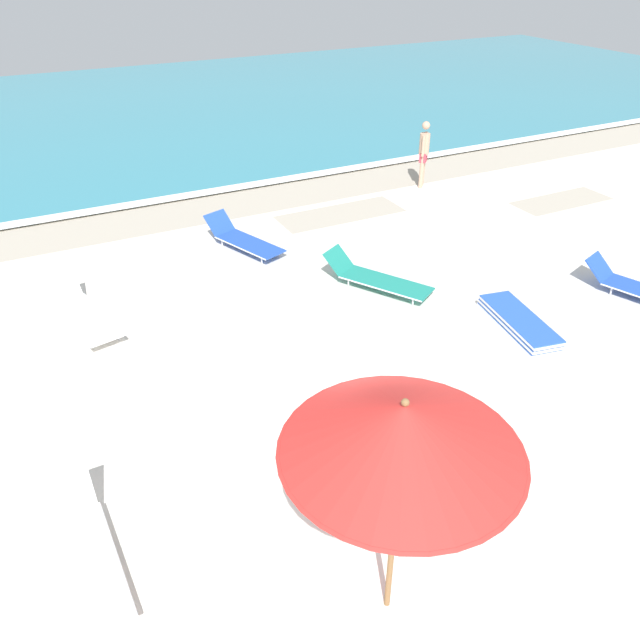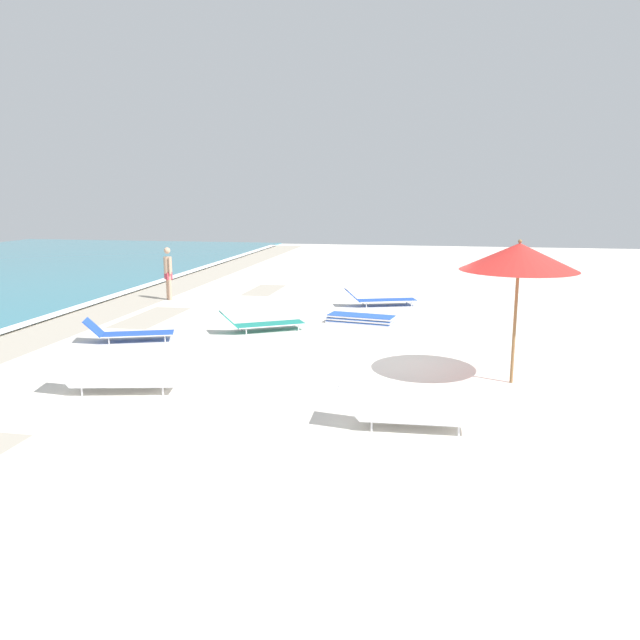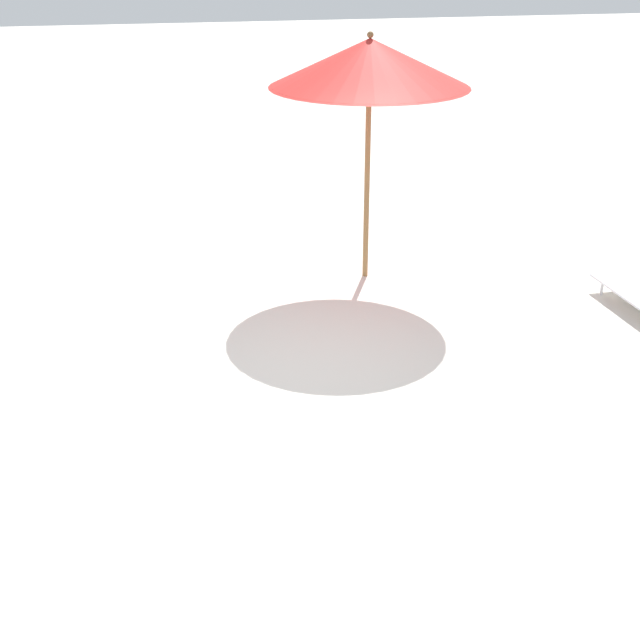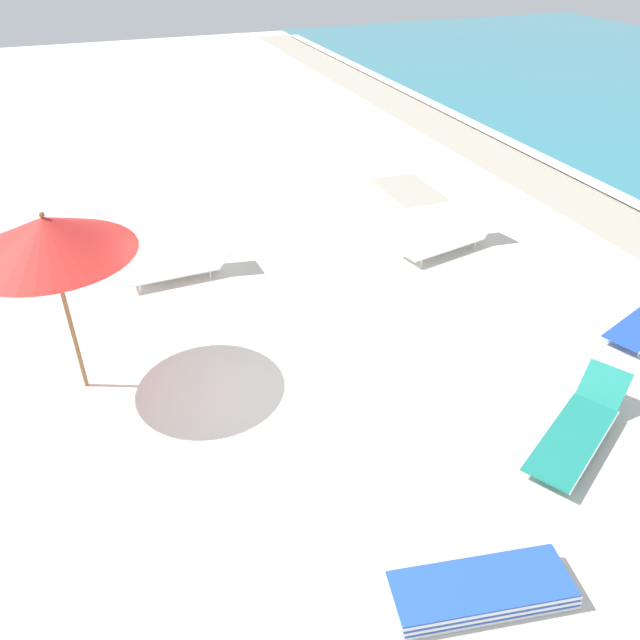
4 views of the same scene
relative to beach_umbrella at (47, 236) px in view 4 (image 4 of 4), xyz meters
The scene contains 6 objects.
ground_plane 3.51m from the beach_umbrella, 63.85° to the left, with size 60.00×60.00×0.16m.
beach_umbrella is the anchor object (origin of this frame).
lounger_stack 6.43m from the beach_umbrella, 35.38° to the left, with size 0.94×1.95×0.24m.
sun_lounger_under_umbrella 7.16m from the beach_umbrella, 59.74° to the left, with size 1.62×2.20×0.57m.
sun_lounger_beside_umbrella 7.71m from the beach_umbrella, 104.86° to the left, with size 1.05×2.28×0.61m.
sun_lounger_mid_beach_solo 3.96m from the beach_umbrella, 144.23° to the left, with size 0.70×2.05×0.60m.
Camera 4 is at (6.68, -1.57, 5.80)m, focal length 35.00 mm.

